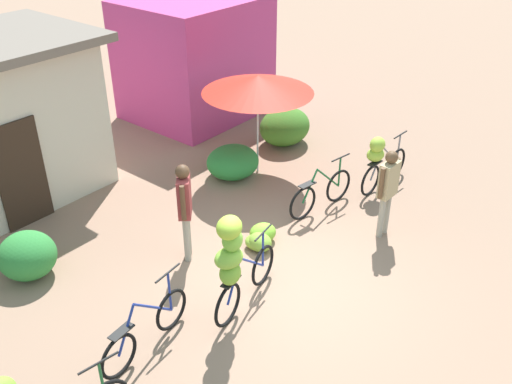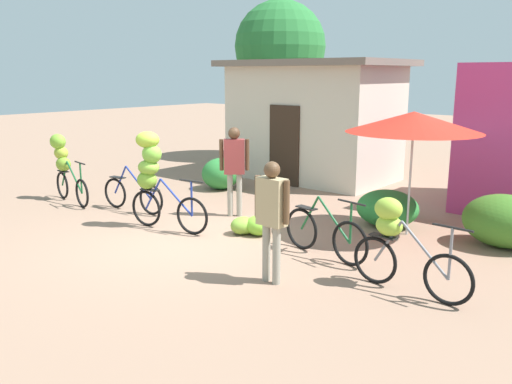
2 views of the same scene
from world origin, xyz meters
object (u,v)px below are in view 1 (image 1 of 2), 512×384
(market_umbrella, at_px, (258,84))
(bicycle_by_shop, at_px, (321,193))
(bicycle_center_loaded, at_px, (234,258))
(banana_pile_on_ground, at_px, (261,238))
(bicycle_near_pile, at_px, (146,330))
(shop_pink, at_px, (195,58))
(person_vendor, at_px, (388,185))
(person_bystander, at_px, (185,202))
(bicycle_rightmost, at_px, (380,159))

(market_umbrella, bearing_deg, bicycle_by_shop, -103.41)
(bicycle_center_loaded, distance_m, bicycle_by_shop, 3.38)
(bicycle_center_loaded, xyz_separation_m, banana_pile_on_ground, (1.59, 0.80, -0.89))
(bicycle_near_pile, relative_size, bicycle_center_loaded, 0.95)
(shop_pink, distance_m, person_vendor, 6.90)
(market_umbrella, bearing_deg, banana_pile_on_ground, -139.87)
(bicycle_center_loaded, height_order, person_bystander, same)
(shop_pink, relative_size, bicycle_center_loaded, 1.82)
(market_umbrella, bearing_deg, person_bystander, -161.70)
(bicycle_center_loaded, distance_m, person_vendor, 3.32)
(person_vendor, bearing_deg, bicycle_near_pile, 165.84)
(market_umbrella, bearing_deg, bicycle_near_pile, -157.07)
(bicycle_near_pile, height_order, bicycle_center_loaded, bicycle_center_loaded)
(bicycle_center_loaded, height_order, person_vendor, bicycle_center_loaded)
(bicycle_near_pile, bearing_deg, person_bystander, 30.14)
(person_vendor, bearing_deg, banana_pile_on_ground, 138.58)
(bicycle_center_loaded, relative_size, person_vendor, 1.06)
(banana_pile_on_ground, bearing_deg, shop_pink, 54.37)
(bicycle_near_pile, xyz_separation_m, bicycle_center_loaded, (1.28, -0.47, 0.69))
(market_umbrella, relative_size, bicycle_rightmost, 1.37)
(shop_pink, xyz_separation_m, bicycle_center_loaded, (-5.26, -5.92, -0.44))
(bicycle_by_shop, distance_m, person_bystander, 2.92)
(bicycle_near_pile, xyz_separation_m, person_vendor, (4.54, -1.14, 0.66))
(market_umbrella, distance_m, bicycle_by_shop, 2.55)
(bicycle_center_loaded, height_order, bicycle_by_shop, bicycle_center_loaded)
(banana_pile_on_ground, xyz_separation_m, person_bystander, (-1.03, 0.75, 0.93))
(shop_pink, bearing_deg, bicycle_center_loaded, -131.61)
(market_umbrella, distance_m, bicycle_rightmost, 2.86)
(banana_pile_on_ground, distance_m, person_bystander, 1.58)
(person_vendor, relative_size, person_bystander, 0.94)
(market_umbrella, height_order, person_bystander, market_umbrella)
(shop_pink, height_order, bicycle_rightmost, shop_pink)
(bicycle_center_loaded, height_order, bicycle_rightmost, bicycle_center_loaded)
(bicycle_by_shop, distance_m, person_vendor, 1.47)
(person_bystander, bearing_deg, market_umbrella, 18.30)
(bicycle_by_shop, height_order, person_bystander, person_bystander)
(person_bystander, bearing_deg, bicycle_rightmost, -18.22)
(banana_pile_on_ground, bearing_deg, bicycle_by_shop, -5.07)
(shop_pink, bearing_deg, person_vendor, -106.92)
(shop_pink, height_order, bicycle_center_loaded, shop_pink)
(person_vendor, bearing_deg, bicycle_center_loaded, 168.35)
(market_umbrella, relative_size, bicycle_by_shop, 1.38)
(bicycle_by_shop, height_order, bicycle_rightmost, bicycle_rightmost)
(person_vendor, distance_m, person_bystander, 3.49)
(person_bystander, bearing_deg, bicycle_near_pile, -149.86)
(market_umbrella, xyz_separation_m, bicycle_rightmost, (0.94, -2.38, -1.27))
(bicycle_rightmost, relative_size, banana_pile_on_ground, 2.16)
(bicycle_near_pile, bearing_deg, shop_pink, 39.78)
(shop_pink, bearing_deg, person_bystander, -137.04)
(bicycle_near_pile, relative_size, bicycle_by_shop, 1.01)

